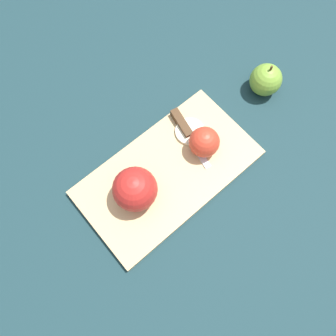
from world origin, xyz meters
TOP-DOWN VIEW (x-y plane):
  - ground_plane at (0.00, 0.00)m, footprint 4.00×4.00m
  - cutting_board at (0.00, 0.00)m, footprint 0.39×0.23m
  - apple_half_left at (-0.08, 0.01)m, footprint 0.09×0.09m
  - apple_half_right at (0.09, -0.02)m, footprint 0.06×0.06m
  - knife at (0.09, 0.05)m, footprint 0.06×0.15m
  - apple_slice at (0.10, 0.03)m, footprint 0.06×0.06m
  - apple_whole at (0.31, -0.01)m, footprint 0.07×0.07m

SIDE VIEW (x-z plane):
  - ground_plane at x=0.00m, z-range 0.00..0.00m
  - cutting_board at x=0.00m, z-range 0.00..0.01m
  - apple_slice at x=0.10m, z-range 0.01..0.02m
  - knife at x=0.09m, z-range 0.01..0.03m
  - apple_whole at x=0.31m, z-range -0.01..0.08m
  - apple_half_right at x=0.09m, z-range 0.01..0.08m
  - apple_half_left at x=-0.08m, z-range 0.01..0.10m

